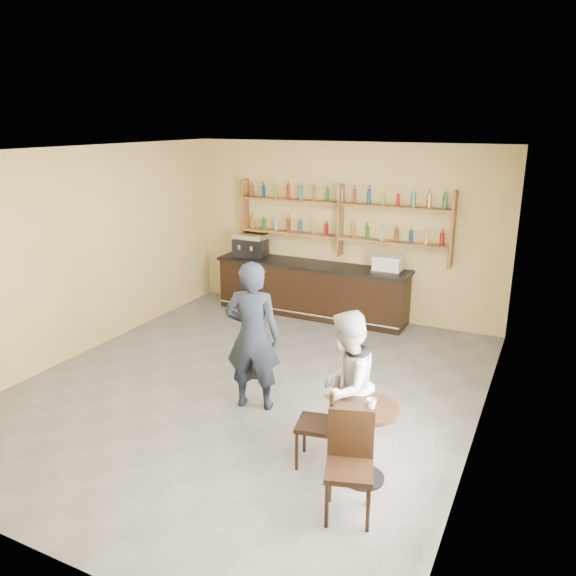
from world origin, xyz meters
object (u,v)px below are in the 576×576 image
at_px(cafe_table, 365,443).
at_px(chair_south, 349,469).
at_px(bar_counter, 311,289).
at_px(espresso_machine, 251,245).
at_px(pastry_case, 388,264).
at_px(man_main, 253,336).
at_px(chair_west, 317,423).
at_px(patron_second, 345,387).
at_px(pedestal_table, 255,341).

relative_size(cafe_table, chair_south, 0.83).
relative_size(bar_counter, espresso_machine, 5.95).
relative_size(espresso_machine, pastry_case, 1.24).
bearing_deg(bar_counter, chair_south, -62.74).
bearing_deg(man_main, bar_counter, -92.58).
distance_m(cafe_table, chair_south, 0.61).
relative_size(espresso_machine, chair_west, 0.65).
distance_m(pastry_case, cafe_table, 4.64).
bearing_deg(patron_second, chair_west, -35.45).
xyz_separation_m(bar_counter, chair_west, (2.00, -4.40, -0.02)).
distance_m(man_main, chair_south, 2.39).
bearing_deg(chair_south, chair_west, 115.22).
height_order(pastry_case, chair_west, pastry_case).
distance_m(bar_counter, pedestal_table, 2.76).
xyz_separation_m(bar_counter, patron_second, (2.21, -4.14, 0.34)).
height_order(bar_counter, espresso_machine, espresso_machine).
height_order(pastry_case, chair_south, pastry_case).
height_order(cafe_table, chair_west, chair_west).
distance_m(bar_counter, chair_west, 4.83).
bearing_deg(chair_south, pedestal_table, 117.14).
relative_size(pastry_case, pedestal_table, 0.49).
bearing_deg(cafe_table, man_main, 154.12).
bearing_deg(patron_second, pastry_case, -165.00).
bearing_deg(espresso_machine, pastry_case, -8.56).
xyz_separation_m(chair_west, chair_south, (0.60, -0.65, 0.02)).
bearing_deg(espresso_machine, pedestal_table, -67.84).
bearing_deg(espresso_machine, bar_counter, -8.56).
height_order(bar_counter, chair_south, chair_south).
bearing_deg(bar_counter, man_main, -77.91).
xyz_separation_m(espresso_machine, pedestal_table, (1.63, -2.74, -0.71)).
distance_m(pedestal_table, chair_south, 3.24).
bearing_deg(patron_second, espresso_machine, -135.07).
distance_m(espresso_machine, chair_west, 5.55).
distance_m(man_main, cafe_table, 2.06).
height_order(pastry_case, cafe_table, pastry_case).
bearing_deg(chair_south, pastry_case, 85.32).
xyz_separation_m(pedestal_table, patron_second, (1.89, -1.40, 0.33)).
bearing_deg(chair_west, pastry_case, 176.04).
height_order(espresso_machine, pastry_case, espresso_machine).
bearing_deg(bar_counter, pedestal_table, -83.21).
bearing_deg(pastry_case, patron_second, -73.26).
relative_size(man_main, chair_south, 1.92).
relative_size(chair_west, patron_second, 0.57).
relative_size(pedestal_table, chair_west, 1.08).
bearing_deg(patron_second, cafe_table, 52.43).
height_order(chair_west, patron_second, patron_second).
bearing_deg(chair_west, cafe_table, 73.75).
bearing_deg(pedestal_table, pastry_case, 67.66).
height_order(man_main, cafe_table, man_main).
xyz_separation_m(pastry_case, chair_south, (1.15, -5.05, -0.65)).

